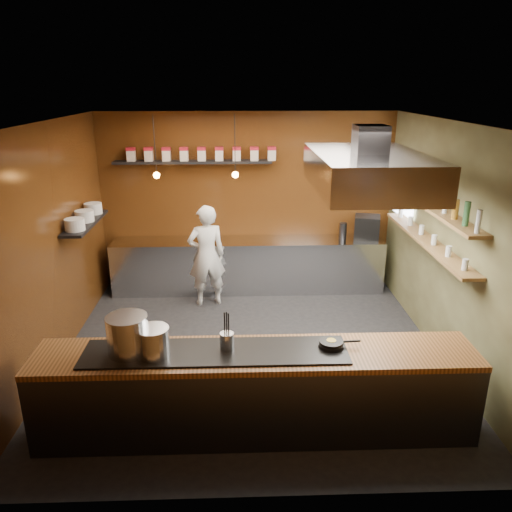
{
  "coord_description": "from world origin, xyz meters",
  "views": [
    {
      "loc": [
        -0.16,
        -5.93,
        3.43
      ],
      "look_at": [
        0.07,
        0.4,
        1.23
      ],
      "focal_mm": 35.0,
      "sensor_mm": 36.0,
      "label": 1
    }
  ],
  "objects_px": {
    "stockpot_small": "(153,342)",
    "extractor_hood": "(368,171)",
    "stockpot_large": "(128,335)",
    "espresso_machine": "(367,228)",
    "chef": "(207,256)"
  },
  "relations": [
    {
      "from": "extractor_hood",
      "to": "chef",
      "type": "height_order",
      "value": "extractor_hood"
    },
    {
      "from": "extractor_hood",
      "to": "espresso_machine",
      "type": "distance_m",
      "value": 2.99
    },
    {
      "from": "espresso_machine",
      "to": "chef",
      "type": "height_order",
      "value": "chef"
    },
    {
      "from": "stockpot_large",
      "to": "extractor_hood",
      "type": "bearing_deg",
      "value": 25.23
    },
    {
      "from": "extractor_hood",
      "to": "espresso_machine",
      "type": "height_order",
      "value": "extractor_hood"
    },
    {
      "from": "stockpot_small",
      "to": "espresso_machine",
      "type": "distance_m",
      "value": 4.85
    },
    {
      "from": "chef",
      "to": "stockpot_large",
      "type": "bearing_deg",
      "value": 65.77
    },
    {
      "from": "stockpot_large",
      "to": "stockpot_small",
      "type": "distance_m",
      "value": 0.26
    },
    {
      "from": "stockpot_large",
      "to": "chef",
      "type": "xyz_separation_m",
      "value": [
        0.56,
        3.2,
        -0.31
      ]
    },
    {
      "from": "extractor_hood",
      "to": "stockpot_small",
      "type": "relative_size",
      "value": 6.4
    },
    {
      "from": "extractor_hood",
      "to": "stockpot_large",
      "type": "xyz_separation_m",
      "value": [
        -2.54,
        -1.2,
        -1.37
      ]
    },
    {
      "from": "stockpot_small",
      "to": "chef",
      "type": "bearing_deg",
      "value": 84.52
    },
    {
      "from": "extractor_hood",
      "to": "chef",
      "type": "bearing_deg",
      "value": 134.61
    },
    {
      "from": "stockpot_large",
      "to": "stockpot_small",
      "type": "xyz_separation_m",
      "value": [
        0.25,
        -0.06,
        -0.05
      ]
    },
    {
      "from": "stockpot_small",
      "to": "extractor_hood",
      "type": "bearing_deg",
      "value": 28.87
    }
  ]
}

